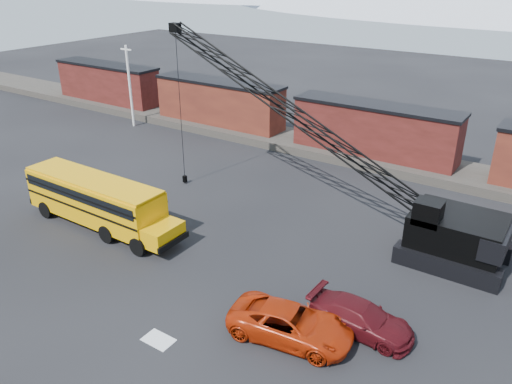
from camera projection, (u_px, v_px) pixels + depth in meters
ground at (207, 291)px, 25.23m from camera, size 160.00×160.00×0.00m
gravel_berm at (372, 157)px, 41.72m from camera, size 120.00×5.00×0.70m
boxcar_west_far at (108, 82)px, 56.85m from camera, size 13.70×3.10×4.17m
boxcar_west_near at (219, 102)px, 48.78m from camera, size 13.70×3.10×4.17m
boxcar_mid at (375, 129)px, 40.71m from camera, size 13.70×3.10×4.17m
utility_pole at (130, 85)px, 49.21m from camera, size 1.40×0.24×8.00m
snow_patch at (158, 340)px, 21.95m from camera, size 1.40×0.90×0.02m
school_bus at (99, 200)px, 30.74m from camera, size 11.65×2.65×3.19m
red_pickup at (291, 324)px, 21.79m from camera, size 5.86×3.40×1.53m
maroon_suv at (361, 318)px, 22.25m from camera, size 4.88×2.10×1.40m
crawler_crane at (314, 129)px, 29.96m from camera, size 22.78×4.20×11.74m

